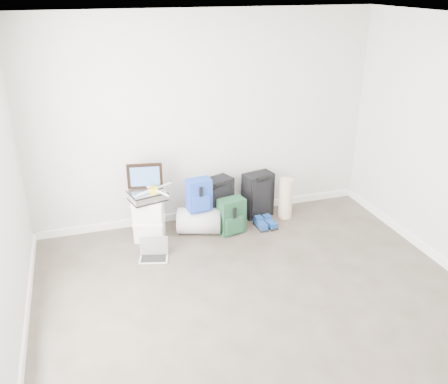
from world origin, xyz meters
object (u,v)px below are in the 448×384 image
object	(u,v)px
large_suitcase	(217,202)
briefcase	(147,196)
carry_on	(258,195)
laptop	(154,253)
duffel_bag	(199,221)
boxes_stack	(149,219)

from	to	relation	value
large_suitcase	briefcase	bearing A→B (deg)	166.38
carry_on	laptop	xyz separation A→B (m)	(-1.56, -0.65, -0.25)
duffel_bag	laptop	size ratio (longest dim) A/B	1.44
briefcase	large_suitcase	bearing A→B (deg)	-6.60
large_suitcase	laptop	world-z (taller)	large_suitcase
laptop	carry_on	bearing A→B (deg)	37.06
duffel_bag	boxes_stack	bearing A→B (deg)	-164.87
briefcase	duffel_bag	bearing A→B (deg)	-17.74
briefcase	duffel_bag	size ratio (longest dim) A/B	0.75
carry_on	boxes_stack	bearing A→B (deg)	174.07
laptop	large_suitcase	bearing A→B (deg)	45.99
duffel_bag	carry_on	size ratio (longest dim) A/B	0.88
duffel_bag	laptop	world-z (taller)	duffel_bag
duffel_bag	large_suitcase	size ratio (longest dim) A/B	0.85
boxes_stack	briefcase	world-z (taller)	briefcase
briefcase	laptop	size ratio (longest dim) A/B	1.09
boxes_stack	briefcase	size ratio (longest dim) A/B	1.29
boxes_stack	large_suitcase	size ratio (longest dim) A/B	0.82
boxes_stack	large_suitcase	bearing A→B (deg)	25.35
briefcase	duffel_bag	distance (m)	0.76
boxes_stack	laptop	xyz separation A→B (m)	(-0.04, -0.47, -0.21)
briefcase	large_suitcase	size ratio (longest dim) A/B	0.64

